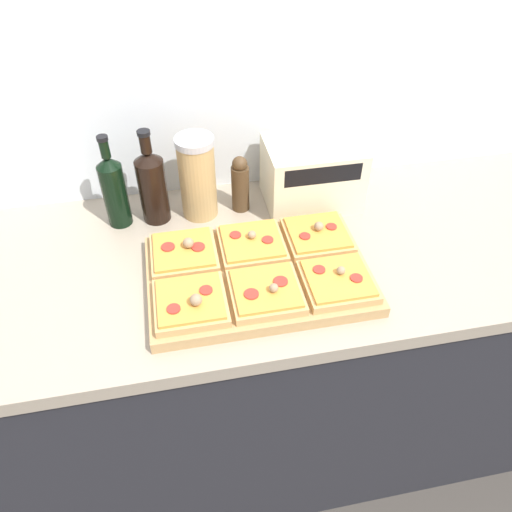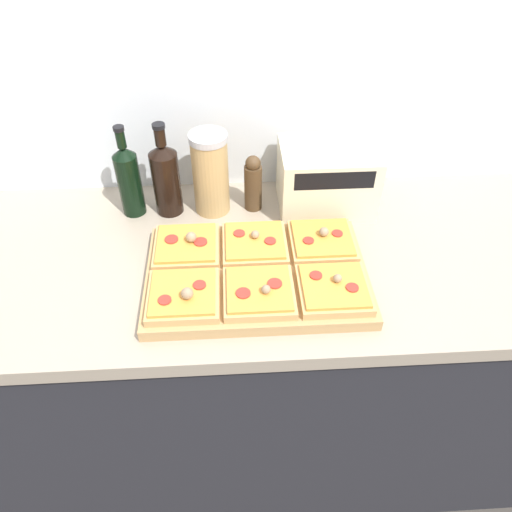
% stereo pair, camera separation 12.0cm
% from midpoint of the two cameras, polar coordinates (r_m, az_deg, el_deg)
% --- Properties ---
extents(wall_back, '(6.00, 0.06, 2.50)m').
position_cam_midpoint_polar(wall_back, '(1.41, -5.47, 19.63)').
color(wall_back, silver).
rests_on(wall_back, ground_plane).
extents(kitchen_counter, '(2.63, 0.67, 0.93)m').
position_cam_midpoint_polar(kitchen_counter, '(1.63, -2.09, -12.02)').
color(kitchen_counter, '#232328').
rests_on(kitchen_counter, ground_plane).
extents(cutting_board, '(0.53, 0.35, 0.03)m').
position_cam_midpoint_polar(cutting_board, '(1.20, -2.58, -2.31)').
color(cutting_board, tan).
rests_on(cutting_board, kitchen_counter).
extents(pizza_slice_back_left, '(0.16, 0.16, 0.05)m').
position_cam_midpoint_polar(pizza_slice_back_left, '(1.24, -11.00, 0.30)').
color(pizza_slice_back_left, tan).
rests_on(pizza_slice_back_left, cutting_board).
extents(pizza_slice_back_center, '(0.16, 0.16, 0.05)m').
position_cam_midpoint_polar(pizza_slice_back_center, '(1.24, -3.24, 1.30)').
color(pizza_slice_back_center, tan).
rests_on(pizza_slice_back_center, cutting_board).
extents(pizza_slice_back_right, '(0.16, 0.16, 0.05)m').
position_cam_midpoint_polar(pizza_slice_back_right, '(1.27, 4.37, 2.27)').
color(pizza_slice_back_right, tan).
rests_on(pizza_slice_back_right, cutting_board).
extents(pizza_slice_front_left, '(0.16, 0.16, 0.06)m').
position_cam_midpoint_polar(pizza_slice_front_left, '(1.12, -10.56, -5.35)').
color(pizza_slice_front_left, tan).
rests_on(pizza_slice_front_left, cutting_board).
extents(pizza_slice_front_center, '(0.16, 0.16, 0.05)m').
position_cam_midpoint_polar(pizza_slice_front_center, '(1.12, -1.93, -4.20)').
color(pizza_slice_front_center, tan).
rests_on(pizza_slice_front_center, cutting_board).
extents(pizza_slice_front_right, '(0.16, 0.16, 0.05)m').
position_cam_midpoint_polar(pizza_slice_front_right, '(1.15, 6.42, -2.98)').
color(pizza_slice_front_right, tan).
rests_on(pizza_slice_front_right, cutting_board).
extents(olive_oil_bottle, '(0.06, 0.06, 0.26)m').
position_cam_midpoint_polar(olive_oil_bottle, '(1.38, -18.36, 7.13)').
color(olive_oil_bottle, black).
rests_on(olive_oil_bottle, kitchen_counter).
extents(wine_bottle, '(0.08, 0.08, 0.27)m').
position_cam_midpoint_polar(wine_bottle, '(1.37, -14.28, 7.79)').
color(wine_bottle, black).
rests_on(wine_bottle, kitchen_counter).
extents(grain_jar_tall, '(0.10, 0.10, 0.23)m').
position_cam_midpoint_polar(grain_jar_tall, '(1.36, -9.25, 8.78)').
color(grain_jar_tall, tan).
rests_on(grain_jar_tall, kitchen_counter).
extents(pepper_mill, '(0.05, 0.05, 0.17)m').
position_cam_midpoint_polar(pepper_mill, '(1.39, -4.32, 8.11)').
color(pepper_mill, '#47331E').
rests_on(pepper_mill, kitchen_counter).
extents(toaster_oven, '(0.28, 0.19, 0.18)m').
position_cam_midpoint_polar(toaster_oven, '(1.41, 4.00, 9.32)').
color(toaster_oven, beige).
rests_on(toaster_oven, kitchen_counter).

